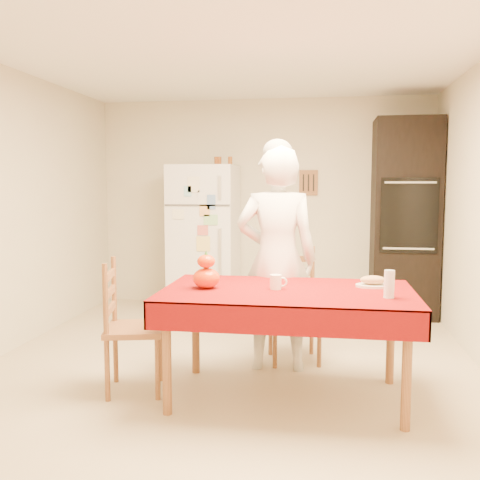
% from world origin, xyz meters
% --- Properties ---
extents(floor, '(4.50, 4.50, 0.00)m').
position_xyz_m(floor, '(0.00, 0.00, 0.00)').
color(floor, '#C3AF8C').
rests_on(floor, ground).
extents(room_shell, '(4.02, 4.52, 2.51)m').
position_xyz_m(room_shell, '(0.00, 0.00, 1.62)').
color(room_shell, beige).
rests_on(room_shell, ground).
extents(refrigerator, '(0.75, 0.74, 1.70)m').
position_xyz_m(refrigerator, '(-0.65, 1.88, 0.85)').
color(refrigerator, white).
rests_on(refrigerator, floor).
extents(oven_cabinet, '(0.70, 0.62, 2.20)m').
position_xyz_m(oven_cabinet, '(1.63, 1.93, 1.10)').
color(oven_cabinet, black).
rests_on(oven_cabinet, floor).
extents(dining_table, '(1.70, 1.00, 0.76)m').
position_xyz_m(dining_table, '(0.50, -0.64, 0.69)').
color(dining_table, brown).
rests_on(dining_table, floor).
extents(chair_far, '(0.49, 0.48, 0.95)m').
position_xyz_m(chair_far, '(0.49, 0.22, 0.51)').
color(chair_far, brown).
rests_on(chair_far, floor).
extents(chair_left, '(0.48, 0.50, 0.95)m').
position_xyz_m(chair_left, '(-0.64, -0.69, 0.51)').
color(chair_left, brown).
rests_on(chair_left, floor).
extents(seated_woman, '(0.67, 0.47, 1.77)m').
position_xyz_m(seated_woman, '(0.37, -0.05, 0.89)').
color(seated_woman, white).
rests_on(seated_woman, floor).
extents(coffee_mug, '(0.08, 0.08, 0.10)m').
position_xyz_m(coffee_mug, '(0.42, -0.64, 0.81)').
color(coffee_mug, white).
rests_on(coffee_mug, dining_table).
extents(pumpkin_lower, '(0.19, 0.19, 0.14)m').
position_xyz_m(pumpkin_lower, '(-0.06, -0.68, 0.83)').
color(pumpkin_lower, '#E15B05').
rests_on(pumpkin_lower, dining_table).
extents(pumpkin_upper, '(0.12, 0.12, 0.09)m').
position_xyz_m(pumpkin_upper, '(-0.06, -0.68, 0.95)').
color(pumpkin_upper, '#C33904').
rests_on(pumpkin_upper, pumpkin_lower).
extents(wine_glass, '(0.07, 0.07, 0.18)m').
position_xyz_m(wine_glass, '(1.15, -0.81, 0.85)').
color(wine_glass, silver).
rests_on(wine_glass, dining_table).
extents(bread_plate, '(0.24, 0.24, 0.02)m').
position_xyz_m(bread_plate, '(1.08, -0.46, 0.77)').
color(bread_plate, silver).
rests_on(bread_plate, dining_table).
extents(bread_loaf, '(0.18, 0.10, 0.06)m').
position_xyz_m(bread_loaf, '(1.08, -0.46, 0.81)').
color(bread_loaf, '#966D4A').
rests_on(bread_loaf, bread_plate).
extents(spice_jar_left, '(0.05, 0.05, 0.10)m').
position_xyz_m(spice_jar_left, '(-0.51, 1.93, 1.75)').
color(spice_jar_left, brown).
rests_on(spice_jar_left, refrigerator).
extents(spice_jar_mid, '(0.05, 0.05, 0.10)m').
position_xyz_m(spice_jar_mid, '(-0.48, 1.93, 1.75)').
color(spice_jar_mid, brown).
rests_on(spice_jar_mid, refrigerator).
extents(spice_jar_right, '(0.05, 0.05, 0.10)m').
position_xyz_m(spice_jar_right, '(-0.35, 1.93, 1.75)').
color(spice_jar_right, '#924E1A').
rests_on(spice_jar_right, refrigerator).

